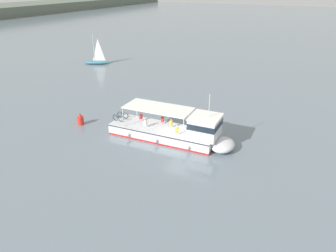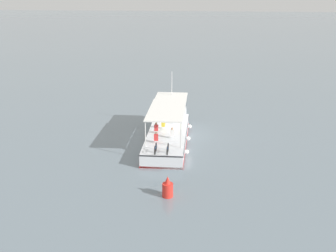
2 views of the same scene
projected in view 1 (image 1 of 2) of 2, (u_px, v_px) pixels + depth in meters
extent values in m
plane|color=slate|center=(180.00, 145.00, 30.69)|extent=(400.00, 400.00, 0.00)
cube|color=silver|center=(163.00, 133.00, 31.89)|extent=(3.52, 10.89, 1.10)
ellipsoid|color=silver|center=(223.00, 145.00, 29.53)|extent=(3.01, 2.29, 1.01)
cube|color=red|center=(163.00, 137.00, 32.08)|extent=(3.56, 10.89, 0.16)
cube|color=#2D2D33|center=(163.00, 128.00, 31.70)|extent=(3.58, 10.89, 0.10)
cube|color=silver|center=(205.00, 127.00, 29.59)|extent=(2.80, 2.68, 1.90)
cube|color=#19232D|center=(205.00, 124.00, 29.45)|extent=(2.86, 2.72, 0.56)
cube|color=white|center=(205.00, 117.00, 29.17)|extent=(2.96, 2.84, 0.12)
cube|color=white|center=(158.00, 108.00, 30.98)|extent=(3.14, 6.78, 0.10)
cylinder|color=silver|center=(194.00, 118.00, 31.30)|extent=(0.08, 0.08, 2.00)
cylinder|color=silver|center=(184.00, 129.00, 29.06)|extent=(0.08, 0.08, 2.00)
cylinder|color=silver|center=(137.00, 108.00, 33.78)|extent=(0.08, 0.08, 2.00)
cylinder|color=silver|center=(123.00, 117.00, 31.53)|extent=(0.08, 0.08, 2.00)
cylinder|color=silver|center=(209.00, 106.00, 28.57)|extent=(0.06, 0.06, 2.20)
sphere|color=white|center=(188.00, 148.00, 29.15)|extent=(0.36, 0.36, 0.36)
sphere|color=white|center=(155.00, 141.00, 30.41)|extent=(0.36, 0.36, 0.36)
sphere|color=white|center=(128.00, 135.00, 31.59)|extent=(0.36, 0.36, 0.36)
torus|color=black|center=(126.00, 116.00, 33.63)|extent=(0.08, 0.66, 0.66)
torus|color=black|center=(120.00, 115.00, 33.89)|extent=(0.08, 0.66, 0.66)
cylinder|color=#1E478C|center=(123.00, 114.00, 33.71)|extent=(0.08, 0.70, 0.06)
torus|color=black|center=(121.00, 119.00, 32.89)|extent=(0.08, 0.66, 0.66)
torus|color=black|center=(115.00, 118.00, 33.15)|extent=(0.08, 0.66, 0.66)
cylinder|color=#1E478C|center=(118.00, 117.00, 32.97)|extent=(0.08, 0.70, 0.06)
cube|color=red|center=(141.00, 117.00, 33.07)|extent=(0.33, 0.23, 0.52)
sphere|color=beige|center=(141.00, 113.00, 32.91)|extent=(0.20, 0.20, 0.20)
cube|color=white|center=(145.00, 123.00, 31.65)|extent=(0.33, 0.23, 0.52)
sphere|color=tan|center=(145.00, 119.00, 31.50)|extent=(0.20, 0.20, 0.20)
cube|color=red|center=(162.00, 119.00, 32.38)|extent=(0.33, 0.23, 0.52)
sphere|color=#9E7051|center=(162.00, 116.00, 32.23)|extent=(0.20, 0.20, 0.20)
cube|color=yellow|center=(171.00, 123.00, 31.53)|extent=(0.33, 0.23, 0.52)
sphere|color=tan|center=(171.00, 120.00, 31.38)|extent=(0.20, 0.20, 0.20)
cube|color=yellow|center=(177.00, 130.00, 30.06)|extent=(0.33, 0.23, 0.52)
sphere|color=beige|center=(177.00, 127.00, 29.91)|extent=(0.20, 0.20, 0.20)
ellipsoid|color=teal|center=(97.00, 62.00, 60.24)|extent=(3.30, 4.94, 0.60)
cylinder|color=silver|center=(94.00, 48.00, 59.12)|extent=(0.08, 0.08, 4.80)
pyramid|color=white|center=(98.00, 50.00, 59.26)|extent=(0.77, 1.57, 4.08)
cylinder|color=red|center=(81.00, 121.00, 34.88)|extent=(0.70, 0.70, 0.90)
cone|color=red|center=(80.00, 115.00, 34.59)|extent=(0.42, 0.42, 0.50)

